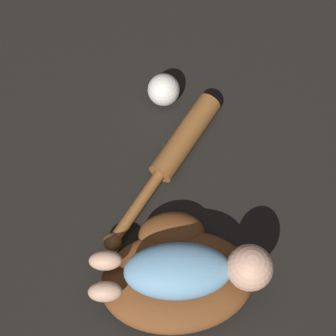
{
  "coord_description": "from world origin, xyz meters",
  "views": [
    {
      "loc": [
        -0.14,
        -0.32,
        1.17
      ],
      "look_at": [
        0.04,
        0.2,
        0.07
      ],
      "focal_mm": 60.0,
      "sensor_mm": 36.0,
      "label": 1
    }
  ],
  "objects_px": {
    "baby_figure": "(191,270)",
    "baseball": "(164,90)",
    "baseball_glove": "(176,273)",
    "baseball_bat": "(175,153)"
  },
  "relations": [
    {
      "from": "baby_figure",
      "to": "baseball",
      "type": "xyz_separation_m",
      "value": [
        0.1,
        0.46,
        -0.07
      ]
    },
    {
      "from": "baby_figure",
      "to": "baseball",
      "type": "relative_size",
      "value": 4.61
    },
    {
      "from": "baseball_bat",
      "to": "baseball",
      "type": "relative_size",
      "value": 4.6
    },
    {
      "from": "baby_figure",
      "to": "baseball",
      "type": "height_order",
      "value": "baby_figure"
    },
    {
      "from": "baseball_bat",
      "to": "baby_figure",
      "type": "bearing_deg",
      "value": -103.08
    },
    {
      "from": "baseball_glove",
      "to": "baseball_bat",
      "type": "relative_size",
      "value": 0.99
    },
    {
      "from": "baseball_glove",
      "to": "baby_figure",
      "type": "distance_m",
      "value": 0.08
    },
    {
      "from": "baseball_glove",
      "to": "baseball",
      "type": "bearing_deg",
      "value": 74.65
    },
    {
      "from": "baseball_glove",
      "to": "baseball",
      "type": "distance_m",
      "value": 0.45
    },
    {
      "from": "baby_figure",
      "to": "baseball_glove",
      "type": "bearing_deg",
      "value": 131.19
    }
  ]
}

